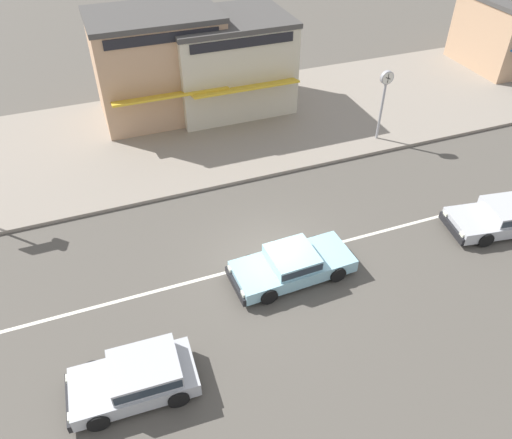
{
  "coord_description": "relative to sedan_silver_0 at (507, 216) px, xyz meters",
  "views": [
    {
      "loc": [
        -5.1,
        -11.99,
        12.69
      ],
      "look_at": [
        -0.06,
        1.49,
        0.8
      ],
      "focal_mm": 35.0,
      "sensor_mm": 36.0,
      "label": 1
    }
  ],
  "objects": [
    {
      "name": "shopfront_mid_block",
      "position": [
        11.16,
        12.87,
        1.66
      ],
      "size": [
        5.24,
        5.84,
        4.09
      ],
      "color": "tan",
      "rests_on": "kerb_strip"
    },
    {
      "name": "kerb_strip",
      "position": [
        -9.24,
        11.37,
        -0.46
      ],
      "size": [
        68.0,
        10.0,
        0.15
      ],
      "primitive_type": "cube",
      "color": "gray",
      "rests_on": "ground"
    },
    {
      "name": "shopfront_corner_warung",
      "position": [
        -10.44,
        13.85,
        2.21
      ],
      "size": [
        6.28,
        5.12,
        5.17
      ],
      "color": "tan",
      "rests_on": "kerb_strip"
    },
    {
      "name": "ground_plane",
      "position": [
        -9.24,
        1.41,
        -0.54
      ],
      "size": [
        160.0,
        160.0,
        0.0
      ],
      "primitive_type": "plane",
      "color": "#544F47"
    },
    {
      "name": "lane_centre_stripe",
      "position": [
        -9.24,
        1.41,
        -0.53
      ],
      "size": [
        50.4,
        0.14,
        0.01
      ],
      "primitive_type": "cube",
      "color": "silver",
      "rests_on": "ground"
    },
    {
      "name": "hatchback_silver_1",
      "position": [
        -14.66,
        -2.1,
        0.05
      ],
      "size": [
        3.6,
        1.94,
        1.1
      ],
      "color": "#B7BABF",
      "rests_on": "ground"
    },
    {
      "name": "sedan_pale_blue_4",
      "position": [
        -8.86,
        0.5,
        -0.0
      ],
      "size": [
        4.35,
        2.01,
        1.06
      ],
      "color": "#93C6D6",
      "rests_on": "ground"
    },
    {
      "name": "street_clock",
      "position": [
        -1.24,
        7.48,
        2.16
      ],
      "size": [
        0.63,
        0.22,
        3.44
      ],
      "color": "#9E9EA3",
      "rests_on": "kerb_strip"
    },
    {
      "name": "sedan_silver_0",
      "position": [
        0.0,
        0.0,
        0.0
      ],
      "size": [
        4.88,
        2.45,
        1.06
      ],
      "color": "#B7BABF",
      "rests_on": "ground"
    },
    {
      "name": "shopfront_far_kios",
      "position": [
        -6.84,
        13.51,
        1.96
      ],
      "size": [
        6.09,
        5.4,
        4.68
      ],
      "color": "beige",
      "rests_on": "kerb_strip"
    }
  ]
}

